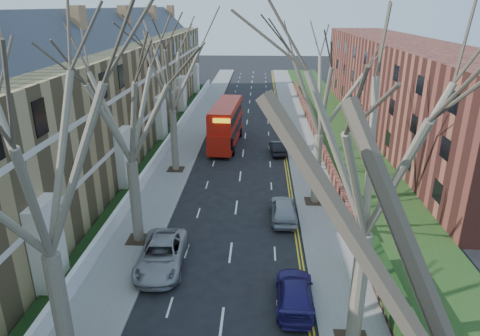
# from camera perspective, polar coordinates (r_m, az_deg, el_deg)

# --- Properties ---
(pavement_left) EXTENTS (3.00, 102.00, 0.12)m
(pavement_left) POSITION_cam_1_polar(r_m,az_deg,el_deg) (48.21, -6.45, 4.45)
(pavement_left) COLOR slate
(pavement_left) RESTS_ON ground
(pavement_right) EXTENTS (3.00, 102.00, 0.12)m
(pavement_right) POSITION_cam_1_polar(r_m,az_deg,el_deg) (47.81, 7.94, 4.24)
(pavement_right) COLOR slate
(pavement_right) RESTS_ON ground
(terrace_left) EXTENTS (9.70, 78.00, 13.60)m
(terrace_left) POSITION_cam_1_polar(r_m,az_deg,el_deg) (41.40, -19.13, 8.52)
(terrace_left) COLOR olive
(terrace_left) RESTS_ON ground
(flats_right) EXTENTS (13.97, 54.00, 10.00)m
(flats_right) POSITION_cam_1_polar(r_m,az_deg,el_deg) (52.82, 20.52, 10.21)
(flats_right) COLOR brown
(flats_right) RESTS_ON ground
(front_wall_left) EXTENTS (0.30, 78.00, 1.00)m
(front_wall_left) POSITION_cam_1_polar(r_m,az_deg,el_deg) (40.87, -10.48, 2.02)
(front_wall_left) COLOR white
(front_wall_left) RESTS_ON ground
(grass_verge_right) EXTENTS (6.00, 102.00, 0.06)m
(grass_verge_right) POSITION_cam_1_polar(r_m,az_deg,el_deg) (48.41, 13.27, 4.20)
(grass_verge_right) COLOR #223B15
(grass_verge_right) RESTS_ON ground
(tree_left_mid) EXTENTS (10.50, 10.50, 14.71)m
(tree_left_mid) POSITION_cam_1_polar(r_m,az_deg,el_deg) (15.14, -26.21, 3.22)
(tree_left_mid) COLOR brown
(tree_left_mid) RESTS_ON ground
(tree_left_far) EXTENTS (10.15, 10.15, 14.22)m
(tree_left_far) POSITION_cam_1_polar(r_m,az_deg,el_deg) (24.18, -15.08, 9.81)
(tree_left_far) COLOR brown
(tree_left_far) RESTS_ON ground
(tree_left_dist) EXTENTS (10.50, 10.50, 14.71)m
(tree_left_dist) POSITION_cam_1_polar(r_m,az_deg,el_deg) (35.63, -9.37, 14.12)
(tree_left_dist) COLOR brown
(tree_left_dist) RESTS_ON ground
(tree_right_mid) EXTENTS (10.50, 10.50, 14.71)m
(tree_right_mid) POSITION_cam_1_polar(r_m,az_deg,el_deg) (15.73, 17.85, 4.99)
(tree_right_mid) COLOR brown
(tree_right_mid) RESTS_ON ground
(tree_right_far) EXTENTS (10.15, 10.15, 14.22)m
(tree_right_far) POSITION_cam_1_polar(r_m,az_deg,el_deg) (29.26, 11.02, 11.96)
(tree_right_far) COLOR brown
(tree_right_far) RESTS_ON ground
(double_decker_bus) EXTENTS (3.05, 10.13, 4.22)m
(double_decker_bus) POSITION_cam_1_polar(r_m,az_deg,el_deg) (44.02, -1.87, 5.69)
(double_decker_bus) COLOR #B8180D
(double_decker_bus) RESTS_ON ground
(car_left_far) EXTENTS (2.67, 5.40, 1.47)m
(car_left_far) POSITION_cam_1_polar(r_m,az_deg,el_deg) (24.39, -10.42, -11.33)
(car_left_far) COLOR #939397
(car_left_far) RESTS_ON ground
(car_right_near) EXTENTS (1.94, 4.46, 1.28)m
(car_right_near) POSITION_cam_1_polar(r_m,az_deg,el_deg) (21.60, 7.30, -16.17)
(car_right_near) COLOR navy
(car_right_near) RESTS_ON ground
(car_right_mid) EXTENTS (1.80, 4.35, 1.47)m
(car_right_mid) POSITION_cam_1_polar(r_m,az_deg,el_deg) (29.07, 5.82, -5.48)
(car_right_mid) COLOR #93959B
(car_right_mid) RESTS_ON ground
(car_right_far) EXTENTS (1.70, 3.97, 1.27)m
(car_right_far) POSITION_cam_1_polar(r_m,az_deg,el_deg) (41.83, 5.06, 2.76)
(car_right_far) COLOR black
(car_right_far) RESTS_ON ground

